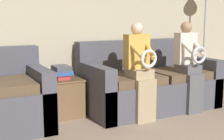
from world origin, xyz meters
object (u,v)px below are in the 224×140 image
Objects in this scene: side_shelf at (62,96)px; couch_main at (148,85)px; child_right_seated at (189,63)px; child_left_seated at (140,68)px; book_stack at (61,72)px.

couch_main is at bearing -9.39° from side_shelf.
couch_main is at bearing 133.83° from child_right_seated.
side_shelf is at bearing 159.23° from child_right_seated.
side_shelf is (-1.21, 0.20, -0.07)m from couch_main.
side_shelf is at bearing 143.46° from child_left_seated.
child_right_seated reaches higher than book_stack.
child_right_seated is 3.80× the size of book_stack.
child_left_seated is 1.00× the size of child_right_seated.
child_left_seated is 1.02m from book_stack.
book_stack reaches higher than side_shelf.
child_left_seated reaches higher than book_stack.
side_shelf is (-0.82, 0.60, -0.40)m from child_left_seated.
book_stack is at bearing 170.52° from couch_main.
child_left_seated is (-0.39, -0.41, 0.33)m from couch_main.
couch_main is at bearing 46.17° from child_left_seated.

